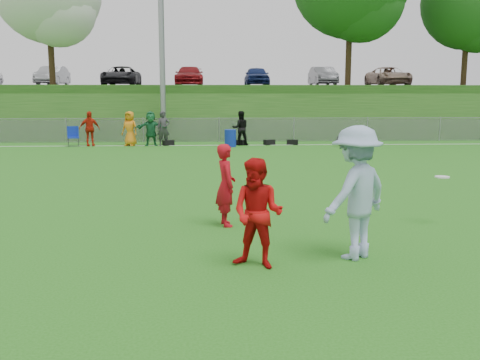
{
  "coord_description": "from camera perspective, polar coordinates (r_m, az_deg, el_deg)",
  "views": [
    {
      "loc": [
        -0.42,
        -8.48,
        2.53
      ],
      "look_at": [
        0.06,
        0.5,
        1.08
      ],
      "focal_mm": 40.0,
      "sensor_mm": 36.0,
      "label": 1
    }
  ],
  "objects": [
    {
      "name": "fence",
      "position": [
        28.54,
        -2.24,
        5.39
      ],
      "size": [
        58.0,
        0.06,
        1.3
      ],
      "color": "gray",
      "rests_on": "ground"
    },
    {
      "name": "light_pole",
      "position": [
        29.69,
        -8.42,
        17.17
      ],
      "size": [
        1.2,
        0.4,
        12.15
      ],
      "color": "gray",
      "rests_on": "ground"
    },
    {
      "name": "player_blue",
      "position": [
        8.39,
        12.25,
        -1.34
      ],
      "size": [
        1.52,
        1.43,
        2.06
      ],
      "primitive_type": "imported",
      "rotation": [
        0.0,
        0.0,
        3.81
      ],
      "color": "#95ADCF",
      "rests_on": "ground"
    },
    {
      "name": "camp_chair",
      "position": [
        27.3,
        -17.34,
        4.05
      ],
      "size": [
        0.67,
        0.67,
        0.97
      ],
      "rotation": [
        0.0,
        0.0,
        0.27
      ],
      "color": "#0F27A4",
      "rests_on": "ground"
    },
    {
      "name": "frisbee",
      "position": [
        11.06,
        20.75,
        0.31
      ],
      "size": [
        0.28,
        0.28,
        0.03
      ],
      "color": "white",
      "rests_on": "ground"
    },
    {
      "name": "spectator_row",
      "position": [
        26.66,
        -8.78,
        5.45
      ],
      "size": [
        8.37,
        0.81,
        1.69
      ],
      "color": "red",
      "rests_on": "ground"
    },
    {
      "name": "car_row",
      "position": [
        40.51,
        -4.22,
        10.98
      ],
      "size": [
        32.04,
        5.18,
        1.44
      ],
      "color": "white",
      "rests_on": "parking_lot"
    },
    {
      "name": "parking_lot",
      "position": [
        41.48,
        -2.54,
        9.89
      ],
      "size": [
        120.0,
        12.0,
        0.1
      ],
      "primitive_type": "cube",
      "color": "black",
      "rests_on": "berm"
    },
    {
      "name": "tree_green_far",
      "position": [
        38.57,
        23.43,
        16.55
      ],
      "size": [
        5.88,
        5.88,
        8.19
      ],
      "color": "black",
      "rests_on": "berm"
    },
    {
      "name": "recycling_bin",
      "position": [
        25.82,
        -1.04,
        4.48
      ],
      "size": [
        0.73,
        0.73,
        0.83
      ],
      "primitive_type": "cylinder",
      "rotation": [
        0.0,
        0.0,
        -0.42
      ],
      "color": "#0E279C",
      "rests_on": "ground"
    },
    {
      "name": "player_red_center",
      "position": [
        7.79,
        1.91,
        -3.59
      ],
      "size": [
        0.98,
        0.89,
        1.62
      ],
      "primitive_type": "imported",
      "rotation": [
        0.0,
        0.0,
        -0.45
      ],
      "color": "red",
      "rests_on": "ground"
    },
    {
      "name": "player_red_left",
      "position": [
        10.29,
        -1.53,
        -0.54
      ],
      "size": [
        0.5,
        0.65,
        1.59
      ],
      "primitive_type": "imported",
      "rotation": [
        0.0,
        0.0,
        1.79
      ],
      "color": "#B10C17",
      "rests_on": "ground"
    },
    {
      "name": "ground",
      "position": [
        8.86,
        -0.22,
        -7.43
      ],
      "size": [
        120.0,
        120.0,
        0.0
      ],
      "primitive_type": "plane",
      "color": "#206315",
      "rests_on": "ground"
    },
    {
      "name": "bicycle",
      "position": [
        26.69,
        12.12,
        4.59
      ],
      "size": [
        1.92,
        0.82,
        0.98
      ],
      "primitive_type": "imported",
      "rotation": [
        0.0,
        0.0,
        1.67
      ],
      "color": "#29292B",
      "rests_on": "ground"
    },
    {
      "name": "berm",
      "position": [
        39.49,
        -2.5,
        7.68
      ],
      "size": [
        120.0,
        18.0,
        3.0
      ],
      "primitive_type": "cube",
      "color": "#1B4A14",
      "rests_on": "ground"
    },
    {
      "name": "gear_bags",
      "position": [
        26.73,
        0.31,
        4.03
      ],
      "size": [
        6.8,
        0.58,
        0.26
      ],
      "color": "black",
      "rests_on": "ground"
    },
    {
      "name": "sideline_far",
      "position": [
        26.6,
        -2.17,
        3.73
      ],
      "size": [
        60.0,
        0.1,
        0.01
      ],
      "primitive_type": "cube",
      "color": "white",
      "rests_on": "ground"
    }
  ]
}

